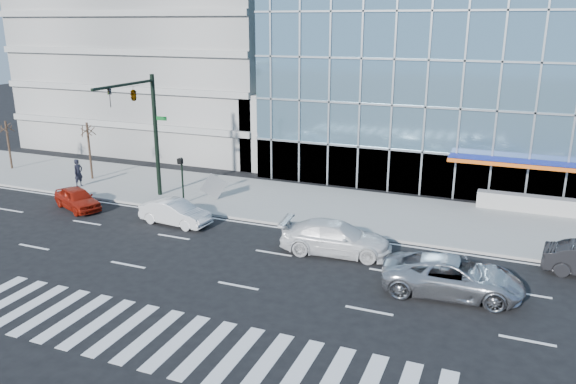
% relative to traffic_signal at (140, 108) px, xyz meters
% --- Properties ---
extents(ground, '(160.00, 160.00, 0.00)m').
position_rel_traffic_signal_xyz_m(ground, '(11.00, -4.57, -6.16)').
color(ground, black).
rests_on(ground, ground).
extents(sidewalk, '(120.00, 8.00, 0.15)m').
position_rel_traffic_signal_xyz_m(sidewalk, '(11.00, 3.43, -6.09)').
color(sidewalk, gray).
rests_on(sidewalk, ground).
extents(theatre_building, '(42.00, 26.00, 15.00)m').
position_rel_traffic_signal_xyz_m(theatre_building, '(25.00, 21.43, 1.34)').
color(theatre_building, '#6690AA').
rests_on(theatre_building, ground).
extents(parking_garage, '(24.00, 24.00, 20.00)m').
position_rel_traffic_signal_xyz_m(parking_garage, '(-9.00, 21.43, 3.84)').
color(parking_garage, gray).
rests_on(parking_garage, ground).
extents(ramp_block, '(6.00, 8.00, 6.00)m').
position_rel_traffic_signal_xyz_m(ramp_block, '(5.00, 13.43, -3.16)').
color(ramp_block, gray).
rests_on(ramp_block, ground).
extents(traffic_signal, '(1.14, 5.74, 8.00)m').
position_rel_traffic_signal_xyz_m(traffic_signal, '(0.00, 0.00, 0.00)').
color(traffic_signal, black).
rests_on(traffic_signal, sidewalk).
extents(ped_signal_post, '(0.30, 0.33, 3.00)m').
position_rel_traffic_signal_xyz_m(ped_signal_post, '(2.50, 0.37, -4.02)').
color(ped_signal_post, black).
rests_on(ped_signal_post, sidewalk).
extents(street_tree_near, '(1.10, 1.10, 4.23)m').
position_rel_traffic_signal_xyz_m(street_tree_near, '(-7.00, 2.93, -2.39)').
color(street_tree_near, '#332319').
rests_on(street_tree_near, sidewalk).
extents(street_tree_far, '(1.10, 1.10, 3.87)m').
position_rel_traffic_signal_xyz_m(street_tree_far, '(-15.00, 2.93, -2.72)').
color(street_tree_far, '#332319').
rests_on(street_tree_far, sidewalk).
extents(silver_suv, '(6.17, 3.24, 1.66)m').
position_rel_traffic_signal_xyz_m(silver_suv, '(19.92, -5.75, -5.34)').
color(silver_suv, '#BCBDC1').
rests_on(silver_suv, ground).
extents(white_suv, '(5.87, 2.88, 1.64)m').
position_rel_traffic_signal_xyz_m(white_suv, '(13.92, -3.34, -5.34)').
color(white_suv, silver).
rests_on(white_suv, ground).
extents(white_sedan, '(4.44, 1.90, 1.42)m').
position_rel_traffic_signal_xyz_m(white_sedan, '(3.97, -2.77, -5.45)').
color(white_sedan, silver).
rests_on(white_sedan, ground).
extents(red_sedan, '(4.32, 3.10, 1.37)m').
position_rel_traffic_signal_xyz_m(red_sedan, '(-3.28, -2.73, -5.48)').
color(red_sedan, maroon).
rests_on(red_sedan, ground).
extents(pedestrian, '(0.56, 0.77, 1.97)m').
position_rel_traffic_signal_xyz_m(pedestrian, '(-6.40, 0.92, -5.03)').
color(pedestrian, black).
rests_on(pedestrian, sidewalk).
extents(tilted_panel, '(1.54, 1.05, 1.81)m').
position_rel_traffic_signal_xyz_m(tilted_panel, '(3.97, 1.81, -5.11)').
color(tilted_panel, gray).
rests_on(tilted_panel, sidewalk).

